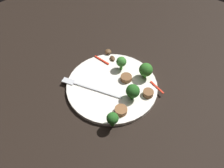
% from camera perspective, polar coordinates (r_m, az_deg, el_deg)
% --- Properties ---
extents(ground_plane, '(1.40, 1.40, 0.00)m').
position_cam_1_polar(ground_plane, '(0.57, 0.00, -0.77)').
color(ground_plane, black).
extents(plate, '(0.25, 0.25, 0.01)m').
position_cam_1_polar(plate, '(0.56, 0.00, -0.39)').
color(plate, white).
rests_on(plate, ground_plane).
extents(fork, '(0.17, 0.07, 0.00)m').
position_cam_1_polar(fork, '(0.56, -7.22, -0.85)').
color(fork, silver).
rests_on(fork, plate).
extents(broccoli_floret_0, '(0.03, 0.03, 0.04)m').
position_cam_1_polar(broccoli_floret_0, '(0.58, 2.68, 6.30)').
color(broccoli_floret_0, '#408630').
rests_on(broccoli_floret_0, plate).
extents(broccoli_floret_1, '(0.03, 0.03, 0.04)m').
position_cam_1_polar(broccoli_floret_1, '(0.46, 0.15, -9.87)').
color(broccoli_floret_1, '#296420').
rests_on(broccoli_floret_1, plate).
extents(broccoli_floret_2, '(0.04, 0.04, 0.05)m').
position_cam_1_polar(broccoli_floret_2, '(0.51, 6.08, -1.96)').
color(broccoli_floret_2, '#296420').
rests_on(broccoli_floret_2, plate).
extents(broccoli_floret_3, '(0.04, 0.04, 0.05)m').
position_cam_1_polar(broccoli_floret_3, '(0.56, 9.63, 3.99)').
color(broccoli_floret_3, '#347525').
rests_on(broccoli_floret_3, plate).
extents(sausage_slice_0, '(0.04, 0.04, 0.01)m').
position_cam_1_polar(sausage_slice_0, '(0.50, 2.57, -7.51)').
color(sausage_slice_0, brown).
rests_on(sausage_slice_0, plate).
extents(sausage_slice_1, '(0.05, 0.05, 0.01)m').
position_cam_1_polar(sausage_slice_1, '(0.57, 4.08, 1.73)').
color(sausage_slice_1, brown).
rests_on(sausage_slice_1, plate).
extents(sausage_slice_2, '(0.03, 0.03, 0.01)m').
position_cam_1_polar(sausage_slice_2, '(0.54, 10.29, -2.59)').
color(sausage_slice_2, brown).
rests_on(sausage_slice_2, plate).
extents(mushroom_1, '(0.03, 0.03, 0.01)m').
position_cam_1_polar(mushroom_1, '(0.65, -1.13, 9.22)').
color(mushroom_1, brown).
rests_on(mushroom_1, plate).
extents(mushroom_2, '(0.03, 0.02, 0.01)m').
position_cam_1_polar(mushroom_2, '(0.63, 0.14, 7.38)').
color(mushroom_2, '#4C331E').
rests_on(mushroom_2, plate).
extents(pepper_strip_0, '(0.05, 0.02, 0.00)m').
position_cam_1_polar(pepper_strip_0, '(0.56, 12.70, -0.91)').
color(pepper_strip_0, red).
rests_on(pepper_strip_0, plate).
extents(pepper_strip_1, '(0.06, 0.01, 0.00)m').
position_cam_1_polar(pepper_strip_1, '(0.63, -2.95, 6.83)').
color(pepper_strip_1, red).
rests_on(pepper_strip_1, plate).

